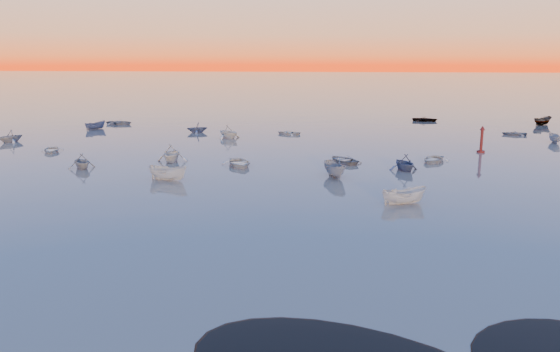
# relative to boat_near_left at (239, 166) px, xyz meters

# --- Properties ---
(ground) EXTENTS (600.00, 600.00, 0.00)m
(ground) POSITION_rel_boat_near_left_xyz_m (4.47, 62.55, 0.00)
(ground) COLOR #696057
(ground) RESTS_ON ground
(moored_fleet) EXTENTS (124.00, 58.00, 1.20)m
(moored_fleet) POSITION_rel_boat_near_left_xyz_m (4.47, 15.55, 0.00)
(moored_fleet) COLOR silver
(moored_fleet) RESTS_ON ground
(boat_near_left) EXTENTS (4.81, 3.50, 1.11)m
(boat_near_left) POSITION_rel_boat_near_left_xyz_m (0.00, 0.00, 0.00)
(boat_near_left) COLOR silver
(boat_near_left) RESTS_ON ground
(boat_near_center) EXTENTS (2.77, 4.09, 1.30)m
(boat_near_center) POSITION_rel_boat_near_left_xyz_m (15.76, -13.45, 0.00)
(boat_near_center) COLOR silver
(boat_near_center) RESTS_ON ground
(boat_near_right) EXTENTS (4.07, 2.97, 1.30)m
(boat_near_right) POSITION_rel_boat_near_left_xyz_m (17.19, -0.28, 0.00)
(boat_near_right) COLOR #3D4D76
(boat_near_right) RESTS_ON ground
(channel_marker) EXTENTS (0.94, 0.94, 3.35)m
(channel_marker) POSITION_rel_boat_near_left_xyz_m (27.50, 11.66, 1.32)
(channel_marker) COLOR #4E1110
(channel_marker) RESTS_ON ground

